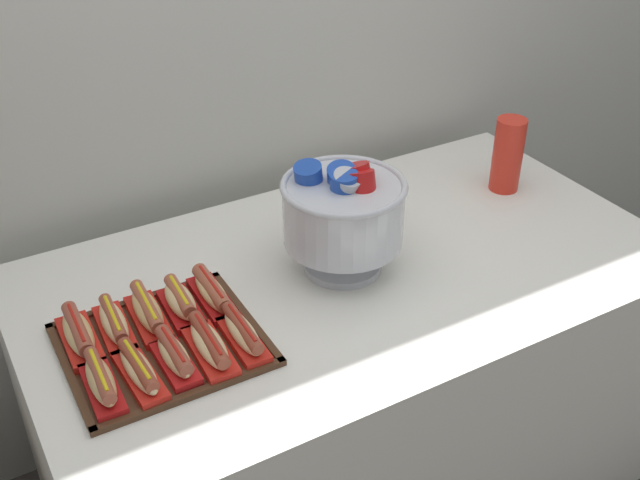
% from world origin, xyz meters
% --- Properties ---
extents(back_wall, '(6.00, 0.10, 2.60)m').
position_xyz_m(back_wall, '(0.00, 0.57, 1.30)').
color(back_wall, beige).
rests_on(back_wall, ground_plane).
extents(buffet_table, '(1.58, 0.87, 0.80)m').
position_xyz_m(buffet_table, '(0.00, 0.00, 0.42)').
color(buffet_table, white).
rests_on(buffet_table, ground_plane).
extents(serving_tray, '(0.41, 0.36, 0.01)m').
position_xyz_m(serving_tray, '(-0.50, -0.05, 0.80)').
color(serving_tray, '#472B19').
rests_on(serving_tray, buffet_table).
extents(hot_dog_0, '(0.07, 0.17, 0.06)m').
position_xyz_m(hot_dog_0, '(-0.65, -0.14, 0.84)').
color(hot_dog_0, '#B21414').
rests_on(hot_dog_0, serving_tray).
extents(hot_dog_1, '(0.07, 0.18, 0.06)m').
position_xyz_m(hot_dog_1, '(-0.58, -0.14, 0.83)').
color(hot_dog_1, red).
rests_on(hot_dog_1, serving_tray).
extents(hot_dog_2, '(0.06, 0.16, 0.06)m').
position_xyz_m(hot_dog_2, '(-0.50, -0.14, 0.84)').
color(hot_dog_2, red).
rests_on(hot_dog_2, serving_tray).
extents(hot_dog_3, '(0.07, 0.19, 0.06)m').
position_xyz_m(hot_dog_3, '(-0.43, -0.14, 0.83)').
color(hot_dog_3, red).
rests_on(hot_dog_3, serving_tray).
extents(hot_dog_4, '(0.06, 0.18, 0.06)m').
position_xyz_m(hot_dog_4, '(-0.35, -0.14, 0.83)').
color(hot_dog_4, red).
rests_on(hot_dog_4, serving_tray).
extents(hot_dog_5, '(0.07, 0.18, 0.06)m').
position_xyz_m(hot_dog_5, '(-0.65, 0.03, 0.84)').
color(hot_dog_5, red).
rests_on(hot_dog_5, serving_tray).
extents(hot_dog_6, '(0.07, 0.18, 0.06)m').
position_xyz_m(hot_dog_6, '(-0.58, 0.03, 0.83)').
color(hot_dog_6, red).
rests_on(hot_dog_6, serving_tray).
extents(hot_dog_7, '(0.07, 0.19, 0.06)m').
position_xyz_m(hot_dog_7, '(-0.50, 0.03, 0.84)').
color(hot_dog_7, red).
rests_on(hot_dog_7, serving_tray).
extents(hot_dog_8, '(0.08, 0.16, 0.06)m').
position_xyz_m(hot_dog_8, '(-0.43, 0.03, 0.84)').
color(hot_dog_8, '#B21414').
rests_on(hot_dog_8, serving_tray).
extents(hot_dog_9, '(0.07, 0.18, 0.06)m').
position_xyz_m(hot_dog_9, '(-0.35, 0.03, 0.83)').
color(hot_dog_9, '#B21414').
rests_on(hot_dog_9, serving_tray).
extents(punch_bowl, '(0.29, 0.29, 0.28)m').
position_xyz_m(punch_bowl, '(-0.02, 0.01, 0.96)').
color(punch_bowl, silver).
rests_on(punch_bowl, buffet_table).
extents(cup_stack, '(0.08, 0.08, 0.21)m').
position_xyz_m(cup_stack, '(0.58, 0.12, 0.91)').
color(cup_stack, red).
rests_on(cup_stack, buffet_table).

